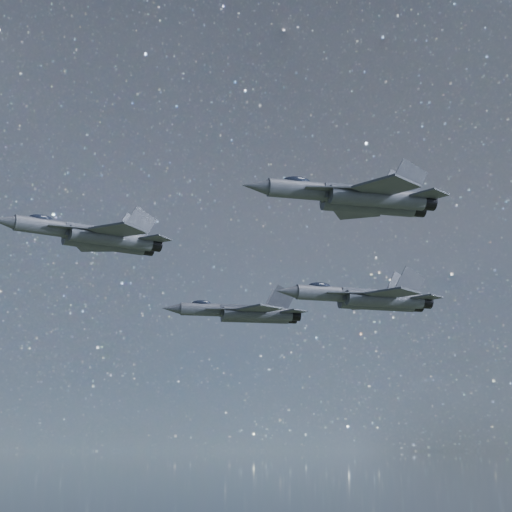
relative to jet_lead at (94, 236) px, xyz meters
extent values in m
cylinder|color=#353842|center=(-3.87, -1.39, 0.22)|extent=(7.32, 3.88, 1.52)
cone|color=#353842|center=(-8.28, -2.98, 0.22)|extent=(2.67, 2.08, 1.37)
ellipsoid|color=black|center=(-4.97, -1.79, 0.95)|extent=(2.54, 1.75, 0.75)
cube|color=#353842|center=(0.91, 0.33, 0.17)|extent=(8.04, 4.09, 1.27)
cylinder|color=#353842|center=(1.61, -0.46, -0.27)|extent=(8.24, 4.21, 1.52)
cylinder|color=#353842|center=(0.95, 1.38, -0.27)|extent=(8.24, 4.21, 1.52)
cylinder|color=black|center=(5.84, 1.06, -0.27)|extent=(1.67, 1.75, 1.41)
cylinder|color=black|center=(5.18, 2.90, -0.27)|extent=(1.67, 1.75, 1.41)
cube|color=#353842|center=(-1.77, -2.04, 0.10)|extent=(5.19, 1.84, 0.12)
cube|color=#353842|center=(-2.66, 0.45, 0.10)|extent=(4.92, 3.52, 0.12)
cube|color=#353842|center=(2.22, -2.73, -0.07)|extent=(5.60, 5.52, 0.20)
cube|color=#353842|center=(-0.03, 3.52, -0.07)|extent=(4.52, 4.89, 0.20)
cube|color=#353842|center=(5.90, -0.27, -0.07)|extent=(3.32, 3.29, 0.15)
cube|color=#353842|center=(4.38, 3.96, -0.07)|extent=(2.65, 2.80, 0.15)
cube|color=#353842|center=(4.36, 0.27, 1.59)|extent=(3.33, 1.04, 3.48)
cube|color=#353842|center=(3.53, 2.57, 1.59)|extent=(3.16, 1.55, 3.48)
cylinder|color=#353842|center=(14.26, 20.91, -3.16)|extent=(7.62, 1.63, 1.60)
cone|color=#353842|center=(9.33, 20.92, -3.16)|extent=(2.47, 1.45, 1.44)
ellipsoid|color=black|center=(13.03, 20.91, -2.39)|extent=(2.45, 1.09, 0.79)
cube|color=#353842|center=(19.61, 20.89, -3.21)|extent=(8.44, 1.57, 1.34)
cylinder|color=#353842|center=(20.02, 19.86, -3.67)|extent=(8.64, 1.64, 1.60)
cylinder|color=#353842|center=(20.02, 21.91, -3.67)|extent=(8.64, 1.64, 1.60)
cylinder|color=black|center=(24.75, 19.84, -3.67)|extent=(1.34, 1.49, 1.48)
cylinder|color=black|center=(24.76, 21.90, -3.67)|extent=(1.34, 1.49, 1.48)
cube|color=#353842|center=(16.11, 19.51, -3.28)|extent=(5.47, 2.15, 0.12)
cube|color=#353842|center=(16.12, 22.29, -3.28)|extent=(5.46, 2.11, 0.12)
cube|color=#353842|center=(19.80, 17.39, -3.47)|extent=(5.65, 5.82, 0.21)
cube|color=#353842|center=(19.83, 24.38, -3.47)|extent=(5.66, 5.82, 0.21)
cube|color=#353842|center=(24.33, 18.50, -3.47)|extent=(3.33, 3.41, 0.15)
cube|color=#353842|center=(24.35, 23.23, -3.47)|extent=(3.34, 3.41, 0.15)
cube|color=#353842|center=(23.00, 19.59, -1.72)|extent=(3.57, 0.47, 3.66)
cube|color=#353842|center=(23.01, 22.16, -1.72)|extent=(3.58, 0.46, 3.66)
cylinder|color=#353842|center=(16.67, -19.23, -0.73)|extent=(6.87, 1.85, 1.43)
cone|color=#353842|center=(12.27, -19.50, -0.73)|extent=(2.28, 1.42, 1.29)
ellipsoid|color=black|center=(15.57, -19.30, -0.04)|extent=(2.24, 1.10, 0.71)
cube|color=#353842|center=(21.44, -18.94, -0.78)|extent=(7.60, 1.84, 1.19)
cylinder|color=#353842|center=(21.86, -19.83, -1.19)|extent=(7.79, 1.90, 1.43)
cylinder|color=#353842|center=(21.75, -18.00, -1.19)|extent=(7.79, 1.90, 1.43)
cylinder|color=black|center=(26.08, -19.58, -1.19)|extent=(1.27, 1.39, 1.32)
cylinder|color=black|center=(25.97, -17.74, -1.19)|extent=(1.27, 1.39, 1.32)
cube|color=#353842|center=(18.40, -20.37, -0.84)|extent=(4.87, 1.62, 0.11)
cube|color=#353842|center=(18.24, -17.89, -0.84)|extent=(4.88, 2.18, 0.11)
cube|color=#353842|center=(21.81, -22.05, -1.01)|extent=(5.14, 5.24, 0.18)
cube|color=#353842|center=(21.43, -15.81, -1.01)|extent=(4.95, 5.14, 0.18)
cube|color=#353842|center=(25.79, -20.79, -1.01)|extent=(3.03, 3.08, 0.14)
cube|color=#353842|center=(25.53, -16.57, -1.01)|extent=(2.92, 3.00, 0.14)
cube|color=#353842|center=(24.54, -19.90, 0.55)|extent=(3.20, 0.46, 3.27)
cube|color=#353842|center=(24.39, -17.61, 0.55)|extent=(3.18, 0.60, 3.27)
cylinder|color=#353842|center=(26.42, 9.25, -2.94)|extent=(8.26, 2.42, 1.72)
cone|color=#353842|center=(21.16, 8.79, -2.94)|extent=(2.77, 1.77, 1.54)
ellipsoid|color=black|center=(25.11, 9.14, -2.12)|extent=(2.71, 1.38, 0.85)
cube|color=#353842|center=(32.12, 9.75, -3.00)|extent=(9.13, 2.43, 1.43)
cylinder|color=#353842|center=(32.66, 8.69, -3.49)|extent=(9.36, 2.52, 1.72)
cylinder|color=#353842|center=(32.47, 10.89, -3.49)|extent=(9.36, 2.52, 1.72)
cylinder|color=black|center=(37.70, 9.14, -3.49)|extent=(1.56, 1.70, 1.58)
cylinder|color=black|center=(37.51, 11.33, -3.49)|extent=(1.56, 1.70, 1.58)
cube|color=#353842|center=(28.53, 7.95, -3.08)|extent=(5.82, 1.80, 0.13)
cube|color=#353842|center=(28.27, 10.91, -3.08)|extent=(5.83, 2.74, 0.13)
cube|color=#353842|center=(32.67, 6.04, -3.27)|extent=(6.19, 6.30, 0.22)
cube|color=#353842|center=(32.02, 13.50, -3.27)|extent=(5.87, 6.11, 0.22)
cube|color=#353842|center=(37.39, 7.67, -3.27)|extent=(3.65, 3.71, 0.17)
cube|color=#353842|center=(36.95, 12.72, -3.27)|extent=(3.46, 3.56, 0.17)
cube|color=#353842|center=(35.86, 8.70, -1.40)|extent=(3.84, 0.58, 3.92)
cube|color=#353842|center=(35.62, 11.44, -1.40)|extent=(3.80, 0.82, 3.92)
camera|label=1|loc=(1.77, -75.10, -20.34)|focal=55.00mm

